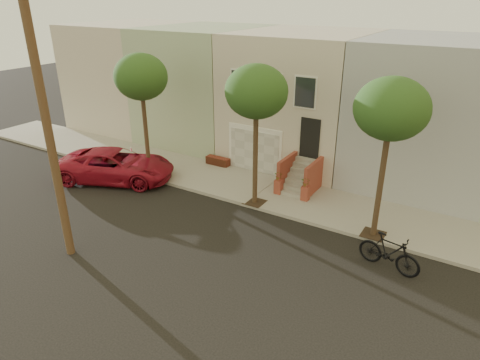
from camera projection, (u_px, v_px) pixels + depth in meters
The scene contains 9 objects.
ground at pixel (186, 236), 17.24m from camera, with size 90.00×90.00×0.00m, color black.
sidewalk at pixel (252, 188), 21.38m from camera, with size 40.00×3.70×0.15m, color gray.
house_row at pixel (303, 95), 24.50m from camera, with size 33.10×11.70×7.00m.
tree_left at pixel (141, 78), 20.79m from camera, with size 2.70×2.57×6.30m.
tree_mid at pixel (256, 93), 17.68m from camera, with size 2.70×2.57×6.30m.
tree_right at pixel (391, 110), 15.05m from camera, with size 2.70×2.57×6.30m.
utility_pole at pixel (381, 196), 8.83m from camera, with size 23.60×1.22×10.00m.
pickup_truck at pixel (116, 165), 22.12m from camera, with size 2.75×5.97×1.66m, color maroon.
motorcycle at pixel (389, 253), 14.96m from camera, with size 0.64×2.27×1.36m, color black.
Camera 1 is at (9.65, -11.50, 9.06)m, focal length 31.82 mm.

